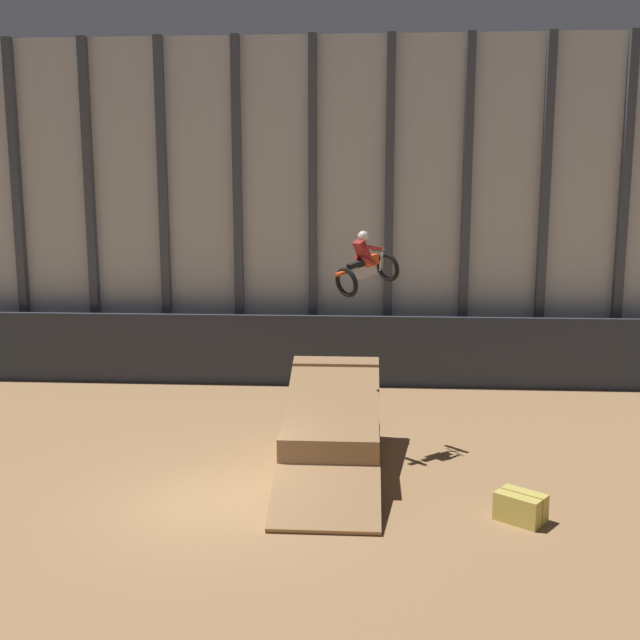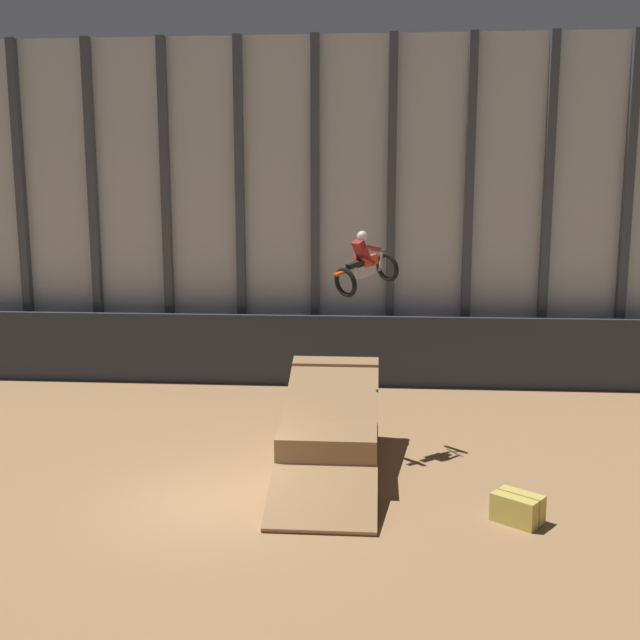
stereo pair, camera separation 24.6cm
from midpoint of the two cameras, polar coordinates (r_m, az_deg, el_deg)
ground_plane at (r=16.05m, az=-7.84°, el=-13.72°), size 60.00×60.00×0.00m
arena_back_wall at (r=25.52m, az=-2.93°, el=8.24°), size 32.00×0.40×11.39m
lower_barrier at (r=24.90m, az=-3.18°, el=-2.29°), size 31.36×0.20×2.35m
dirt_ramp at (r=17.96m, az=1.27°, el=-8.48°), size 2.20×5.88×2.24m
rider_bike_solo at (r=17.96m, az=3.86°, el=4.15°), size 1.67×1.65×1.58m
hay_bale_trackside at (r=15.54m, az=15.28°, el=-13.67°), size 1.08×1.02×0.57m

